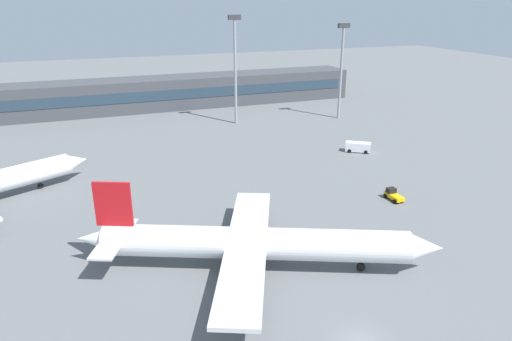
{
  "coord_description": "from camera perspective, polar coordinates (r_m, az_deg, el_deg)",
  "views": [
    {
      "loc": [
        -21.9,
        -29.59,
        30.82
      ],
      "look_at": [
        4.35,
        40.0,
        3.0
      ],
      "focal_mm": 32.45,
      "sensor_mm": 36.0,
      "label": 1
    }
  ],
  "objects": [
    {
      "name": "floodlight_tower_west",
      "position": [
        118.98,
        -2.58,
        13.11
      ],
      "size": [
        3.2,
        0.8,
        27.01
      ],
      "color": "gray",
      "rests_on": "ground_plane"
    },
    {
      "name": "ground_plane",
      "position": [
        79.2,
        -2.95,
        -2.42
      ],
      "size": [
        400.0,
        400.0,
        0.0
      ],
      "primitive_type": "plane",
      "color": "slate"
    },
    {
      "name": "baggage_tug_yellow",
      "position": [
        78.44,
        16.57,
        -2.9
      ],
      "size": [
        1.88,
        3.63,
        1.75
      ],
      "color": "#F2B20C",
      "rests_on": "ground_plane"
    },
    {
      "name": "floodlight_tower_east",
      "position": [
        126.63,
        10.49,
        12.73
      ],
      "size": [
        3.2,
        0.8,
        24.8
      ],
      "color": "gray",
      "rests_on": "ground_plane"
    },
    {
      "name": "service_van_white",
      "position": [
        100.73,
        12.45,
        2.86
      ],
      "size": [
        5.41,
        4.6,
        2.08
      ],
      "color": "white",
      "rests_on": "ground_plane"
    },
    {
      "name": "airplane_near",
      "position": [
        55.87,
        0.15,
        -9.0
      ],
      "size": [
        41.39,
        29.8,
        10.85
      ],
      "color": "white",
      "rests_on": "ground_plane"
    },
    {
      "name": "terminal_building",
      "position": [
        140.95,
        -11.52,
        9.34
      ],
      "size": [
        117.44,
        12.13,
        9.0
      ],
      "color": "#3F4247",
      "rests_on": "ground_plane"
    }
  ]
}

